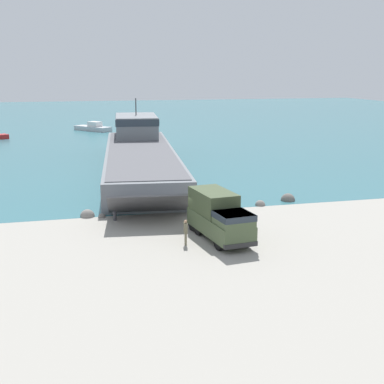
{
  "coord_description": "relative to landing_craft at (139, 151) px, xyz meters",
  "views": [
    {
      "loc": [
        -10.09,
        -38.61,
        11.72
      ],
      "look_at": [
        0.2,
        1.64,
        2.33
      ],
      "focal_mm": 50.0,
      "sensor_mm": 36.0,
      "label": 1
    }
  ],
  "objects": [
    {
      "name": "ground_plane",
      "position": [
        0.12,
        -26.84,
        -2.01
      ],
      "size": [
        240.0,
        240.0,
        0.0
      ],
      "primitive_type": "plane",
      "color": "#9E998E"
    },
    {
      "name": "water_surface",
      "position": [
        0.12,
        67.65,
        -2.01
      ],
      "size": [
        240.0,
        180.0,
        0.01
      ],
      "primitive_type": "cube",
      "color": "#336B75",
      "rests_on": "ground_plane"
    },
    {
      "name": "landing_craft",
      "position": [
        0.0,
        0.0,
        0.0
      ],
      "size": [
        12.58,
        44.15,
        8.05
      ],
      "rotation": [
        0.0,
        0.0,
        -0.12
      ],
      "color": "slate",
      "rests_on": "ground_plane"
    },
    {
      "name": "military_truck",
      "position": [
        0.98,
        -30.42,
        -0.34
      ],
      "size": [
        3.22,
        7.16,
        3.31
      ],
      "rotation": [
        0.0,
        0.0,
        -1.45
      ],
      "color": "#475638",
      "rests_on": "ground_plane"
    },
    {
      "name": "soldier_on_ramp",
      "position": [
        -1.66,
        -31.2,
        -0.97
      ],
      "size": [
        0.29,
        0.47,
        1.8
      ],
      "rotation": [
        0.0,
        0.0,
        6.16
      ],
      "color": "#6B664C",
      "rests_on": "ground_plane"
    },
    {
      "name": "moored_boat_b",
      "position": [
        -2.56,
        44.42,
        -1.4
      ],
      "size": [
        7.33,
        8.26,
        1.86
      ],
      "rotation": [
        0.0,
        0.0,
        0.67
      ],
      "color": "#B7BABF",
      "rests_on": "ground_plane"
    },
    {
      "name": "moored_boat_c",
      "position": [
        2.77,
        25.96,
        -1.48
      ],
      "size": [
        5.63,
        6.03,
        1.62
      ],
      "rotation": [
        0.0,
        0.0,
        5.6
      ],
      "color": "white",
      "rests_on": "ground_plane"
    },
    {
      "name": "mooring_bollard",
      "position": [
        -5.71,
        -23.75,
        -1.58
      ],
      "size": [
        0.33,
        0.33,
        0.8
      ],
      "color": "#333338",
      "rests_on": "ground_plane"
    },
    {
      "name": "shoreline_rock_a",
      "position": [
        7.46,
        -21.98,
        -2.01
      ],
      "size": [
        0.93,
        0.93,
        0.93
      ],
      "primitive_type": "sphere",
      "color": "gray",
      "rests_on": "ground_plane"
    },
    {
      "name": "shoreline_rock_b",
      "position": [
        -7.79,
        -21.99,
        -2.01
      ],
      "size": [
        1.21,
        1.21,
        1.21
      ],
      "primitive_type": "sphere",
      "color": "gray",
      "rests_on": "ground_plane"
    },
    {
      "name": "shoreline_rock_c",
      "position": [
        10.64,
        -20.89,
        -2.01
      ],
      "size": [
        1.34,
        1.34,
        1.34
      ],
      "primitive_type": "sphere",
      "color": "#66605B",
      "rests_on": "ground_plane"
    },
    {
      "name": "shoreline_rock_d",
      "position": [
        -6.64,
        -22.5,
        -2.01
      ],
      "size": [
        0.64,
        0.64,
        0.64
      ],
      "primitive_type": "sphere",
      "color": "#66605B",
      "rests_on": "ground_plane"
    }
  ]
}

